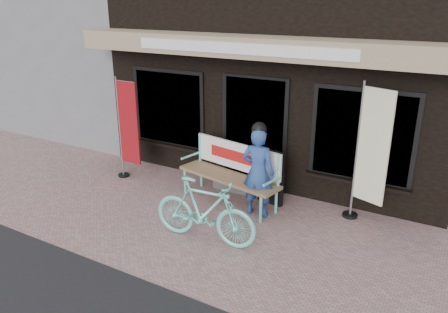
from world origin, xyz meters
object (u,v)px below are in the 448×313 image
Objects in this scene: bench at (232,168)px; person at (258,170)px; bicycle at (204,211)px; nobori_cream at (370,154)px; menu_stand at (271,176)px; nobori_red at (127,128)px.

bench is 0.70m from person.
bicycle is 2.77m from nobori_cream.
person is 0.98× the size of bicycle.
bicycle and menu_stand have the same top height.
menu_stand is (0.64, 0.27, -0.12)m from bench.
nobori_cream reaches higher than bench.
person is 1.81m from nobori_cream.
bench is at bearing -150.58° from nobori_cream.
bench is at bearing -145.70° from menu_stand.
nobori_red is at bearing -166.28° from bench.
nobori_cream is (1.65, 0.63, 0.39)m from person.
nobori_cream is at bearing 15.69° from menu_stand.
person is at bearing -10.74° from bench.
bench is 0.88× the size of nobori_cream.
menu_stand is (-1.64, -0.11, -0.69)m from nobori_cream.
menu_stand is at bearing -156.09° from nobori_cream.
nobori_cream reaches higher than menu_stand.
bicycle is (0.32, -1.45, -0.13)m from bench.
nobori_cream reaches higher than person.
person is 2.98m from nobori_red.
nobori_red is (-2.34, -0.10, 0.44)m from bench.
nobori_cream is 2.31× the size of menu_stand.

